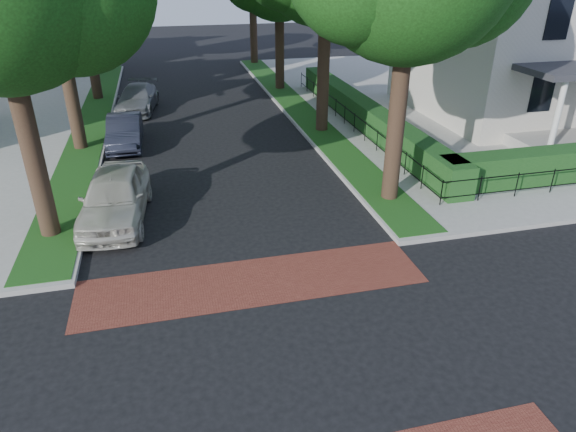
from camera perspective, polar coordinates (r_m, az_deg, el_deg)
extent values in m
plane|color=black|center=(11.13, -0.88, -16.36)|extent=(120.00, 120.00, 0.00)
cube|color=gray|center=(35.12, 24.57, 12.13)|extent=(30.00, 30.00, 0.15)
cube|color=maroon|center=(13.59, -3.93, -7.29)|extent=(9.00, 2.20, 0.01)
cube|color=#1B3F12|center=(28.93, 1.12, 11.94)|extent=(1.60, 29.80, 0.02)
cube|color=#1B3F12|center=(28.26, -20.91, 9.83)|extent=(1.60, 29.80, 0.02)
cylinder|color=black|center=(17.02, 12.27, 13.40)|extent=(0.56, 0.56, 7.35)
cylinder|color=black|center=(24.31, 4.03, 18.26)|extent=(0.56, 0.56, 7.70)
cylinder|color=black|center=(32.99, -0.94, 19.67)|extent=(0.56, 0.56, 6.65)
cylinder|color=black|center=(41.74, -3.90, 21.38)|extent=(0.56, 0.56, 7.00)
cylinder|color=black|center=(15.88, -27.23, 9.45)|extent=(0.56, 0.56, 7.00)
cylinder|color=black|center=(23.47, -23.73, 16.31)|extent=(0.56, 0.56, 8.05)
cylinder|color=black|center=(32.38, -21.32, 18.02)|extent=(0.56, 0.56, 6.86)
cylinder|color=black|center=(41.27, -20.11, 19.98)|extent=(0.56, 0.56, 7.14)
cube|color=#153C16|center=(25.73, 8.57, 11.10)|extent=(1.00, 18.00, 1.20)
cube|color=beige|center=(30.90, 26.32, 17.86)|extent=(12.00, 10.00, 8.00)
cylinder|color=white|center=(23.23, 27.76, 9.83)|extent=(0.24, 0.24, 3.00)
imported|color=beige|center=(17.20, -18.68, 2.08)|extent=(2.34, 4.95, 1.64)
imported|color=black|center=(24.21, -17.69, 8.94)|extent=(1.46, 4.10, 1.35)
imported|color=slate|center=(29.90, -16.41, 12.40)|extent=(2.57, 4.89, 1.35)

